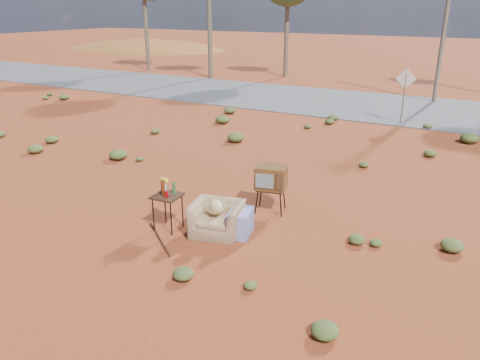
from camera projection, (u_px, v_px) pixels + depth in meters
The scene contains 10 objects.
ground at pixel (207, 236), 9.68m from camera, with size 140.00×140.00×0.00m, color #94391D.
highway at pixel (381, 107), 21.94m from camera, with size 140.00×7.00×0.04m, color #565659.
dirt_mound at pixel (146, 49), 51.16m from camera, with size 26.00×18.00×2.00m, color #935323.
armchair at pixel (221, 215), 9.65m from camera, with size 1.32×1.04×0.91m.
tv_unit at pixel (271, 178), 10.58m from camera, with size 0.79×0.69×1.10m.
side_table at pixel (166, 193), 9.75m from camera, with size 0.58×0.58×1.10m.
rusty_bar at pixel (160, 238), 9.55m from camera, with size 0.04×0.04×1.60m, color #4E2715.
road_sign at pixel (405, 86), 18.28m from camera, with size 0.78×0.06×2.19m.
utility_pole_center at pixel (447, 13), 21.63m from camera, with size 1.40×0.20×8.00m.
scrub_patch at pixel (265, 164), 13.61m from camera, with size 17.49×8.07×0.33m.
Camera 1 is at (4.81, -7.22, 4.49)m, focal length 35.00 mm.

